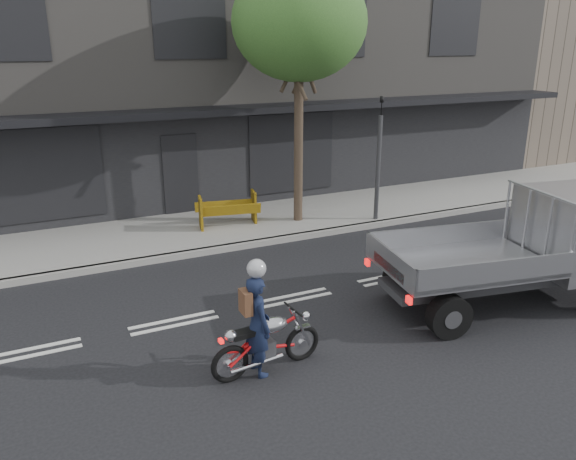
# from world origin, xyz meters

# --- Properties ---
(ground) EXTENTS (80.00, 80.00, 0.00)m
(ground) POSITION_xyz_m (0.00, 0.00, 0.00)
(ground) COLOR black
(ground) RESTS_ON ground
(sidewalk) EXTENTS (32.00, 3.20, 0.15)m
(sidewalk) POSITION_xyz_m (0.00, 4.70, 0.07)
(sidewalk) COLOR gray
(sidewalk) RESTS_ON ground
(kerb) EXTENTS (32.00, 0.20, 0.15)m
(kerb) POSITION_xyz_m (0.00, 3.10, 0.07)
(kerb) COLOR gray
(kerb) RESTS_ON ground
(building_main) EXTENTS (26.00, 10.00, 8.00)m
(building_main) POSITION_xyz_m (0.00, 11.30, 4.00)
(building_main) COLOR slate
(building_main) RESTS_ON ground
(building_neighbour) EXTENTS (14.00, 10.00, 10.00)m
(building_neighbour) POSITION_xyz_m (20.00, 11.30, 5.00)
(building_neighbour) COLOR brown
(building_neighbour) RESTS_ON ground
(street_tree) EXTENTS (3.40, 3.40, 6.74)m
(street_tree) POSITION_xyz_m (2.20, 4.20, 5.28)
(street_tree) COLOR #382B21
(street_tree) RESTS_ON ground
(traffic_light_pole) EXTENTS (0.12, 0.12, 3.50)m
(traffic_light_pole) POSITION_xyz_m (4.20, 3.35, 1.65)
(traffic_light_pole) COLOR #2D2D30
(traffic_light_pole) RESTS_ON ground
(motorcycle) EXTENTS (1.86, 0.54, 0.96)m
(motorcycle) POSITION_xyz_m (-1.48, -2.13, 0.49)
(motorcycle) COLOR black
(motorcycle) RESTS_ON ground
(rider) EXTENTS (0.42, 0.61, 1.60)m
(rider) POSITION_xyz_m (-1.63, -2.13, 0.80)
(rider) COLOR #131B36
(rider) RESTS_ON ground
(flatbed_ute) EXTENTS (5.09, 2.73, 2.24)m
(flatbed_ute) POSITION_xyz_m (4.61, -2.14, 1.28)
(flatbed_ute) COLOR black
(flatbed_ute) RESTS_ON ground
(construction_barrier) EXTENTS (1.70, 0.94, 0.90)m
(construction_barrier) POSITION_xyz_m (0.29, 4.35, 0.60)
(construction_barrier) COLOR #EDAC0C
(construction_barrier) RESTS_ON sidewalk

